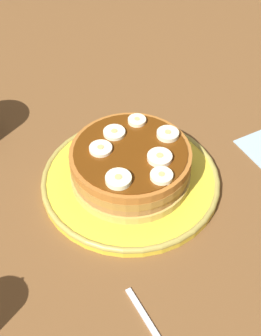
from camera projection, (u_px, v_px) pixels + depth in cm
name	position (u px, v px, depth cm)	size (l,w,h in cm)	color
ground_plane	(131.00, 190.00, 68.31)	(140.00, 140.00, 3.00)	brown
plate	(131.00, 180.00, 66.67)	(25.36, 25.36, 1.45)	yellow
pancake_stack	(130.00, 165.00, 64.45)	(17.39, 17.32, 5.25)	tan
banana_slice_0	(118.00, 179.00, 58.57)	(3.35, 3.35, 0.97)	#EFF3C0
banana_slice_1	(101.00, 149.00, 62.62)	(3.11, 3.11, 0.72)	#FDE5BC
banana_slice_2	(114.00, 133.00, 64.87)	(3.07, 3.07, 0.73)	#EEE9C2
banana_slice_3	(161.00, 176.00, 59.06)	(2.93, 2.93, 0.82)	#F3ECBB
banana_slice_4	(160.00, 158.00, 61.36)	(3.32, 3.32, 0.87)	#FEE1BA
banana_slice_5	(168.00, 134.00, 64.56)	(3.09, 3.09, 0.87)	beige
banana_slice_6	(137.00, 121.00, 66.65)	(2.60, 2.60, 0.77)	#FDE7B7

